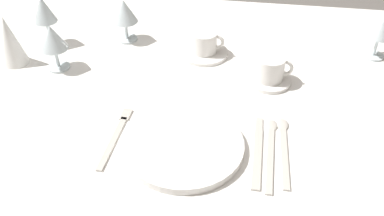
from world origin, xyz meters
TOP-DOWN VIEW (x-y plane):
  - dining_table at (0.00, 0.00)m, footprint 1.80×1.11m
  - dinner_plate at (-0.01, -0.24)m, footprint 0.27×0.27m
  - fork_outer at (-0.17, -0.22)m, footprint 0.03×0.21m
  - dinner_knife at (0.16, -0.23)m, footprint 0.02×0.22m
  - spoon_soup at (0.18, -0.20)m, footprint 0.03×0.23m
  - spoon_dessert at (0.21, -0.19)m, footprint 0.03×0.22m
  - saucer_left at (0.18, 0.05)m, footprint 0.12×0.12m
  - coffee_cup_left at (0.18, 0.05)m, footprint 0.10×0.08m
  - saucer_right at (-0.01, 0.16)m, footprint 0.14×0.14m
  - coffee_cup_right at (-0.01, 0.16)m, footprint 0.10×0.08m
  - wine_glass_centre at (0.48, 0.22)m, footprint 0.07×0.07m
  - wine_glass_left at (-0.26, 0.21)m, footprint 0.08×0.08m
  - wine_glass_right at (-0.41, 0.03)m, footprint 0.08×0.08m
  - wine_glass_far at (-0.49, 0.16)m, footprint 0.07×0.07m
  - napkin_folded at (-0.54, 0.04)m, footprint 0.08×0.08m

SIDE VIEW (x-z plane):
  - dining_table at x=0.00m, z-range 0.29..1.03m
  - fork_outer at x=-0.17m, z-range 0.74..0.74m
  - spoon_soup at x=0.18m, z-range 0.74..0.75m
  - spoon_dessert at x=0.21m, z-range 0.74..0.75m
  - dinner_knife at x=0.16m, z-range 0.74..0.74m
  - saucer_left at x=0.18m, z-range 0.74..0.75m
  - saucer_right at x=-0.01m, z-range 0.74..0.75m
  - dinner_plate at x=-0.01m, z-range 0.74..0.76m
  - coffee_cup_right at x=-0.01m, z-range 0.75..0.81m
  - coffee_cup_left at x=0.18m, z-range 0.75..0.81m
  - napkin_folded at x=-0.54m, z-range 0.74..0.89m
  - wine_glass_right at x=-0.41m, z-range 0.77..0.90m
  - wine_glass_left at x=-0.26m, z-range 0.77..0.90m
  - wine_glass_centre at x=0.48m, z-range 0.76..0.90m
  - wine_glass_far at x=-0.49m, z-range 0.77..0.92m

